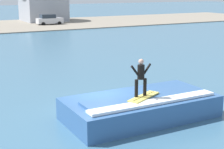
{
  "coord_description": "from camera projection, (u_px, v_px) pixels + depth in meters",
  "views": [
    {
      "loc": [
        -7.33,
        -14.85,
        5.94
      ],
      "look_at": [
        1.44,
        1.35,
        1.52
      ],
      "focal_mm": 56.77,
      "sensor_mm": 36.0,
      "label": 1
    }
  ],
  "objects": [
    {
      "name": "wave_crest",
      "position": [
        141.0,
        107.0,
        16.72
      ],
      "size": [
        7.13,
        3.52,
        1.17
      ],
      "color": "#345D93",
      "rests_on": "ground_plane"
    },
    {
      "name": "house_gabled_white",
      "position": [
        43.0,
        0.0,
        67.07
      ],
      "size": [
        9.9,
        9.9,
        7.34
      ],
      "color": "#9EA3AD",
      "rests_on": "ground_plane"
    },
    {
      "name": "car_far_shore",
      "position": [
        49.0,
        20.0,
        60.66
      ],
      "size": [
        4.4,
        2.07,
        1.86
      ],
      "color": "silver",
      "rests_on": "ground_plane"
    },
    {
      "name": "ground_plane",
      "position": [
        99.0,
        113.0,
        17.47
      ],
      "size": [
        260.0,
        260.0,
        0.0
      ],
      "primitive_type": "plane",
      "color": "#3C6580"
    },
    {
      "name": "surfboard",
      "position": [
        144.0,
        97.0,
        16.09
      ],
      "size": [
        2.01,
        1.33,
        0.06
      ],
      "color": "#EAD159",
      "rests_on": "wave_crest"
    },
    {
      "name": "surfer",
      "position": [
        141.0,
        76.0,
        15.86
      ],
      "size": [
        1.07,
        0.32,
        1.72
      ],
      "color": "black",
      "rests_on": "surfboard"
    }
  ]
}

